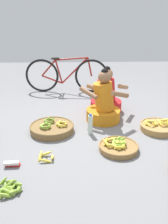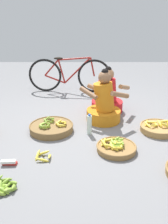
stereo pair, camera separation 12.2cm
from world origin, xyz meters
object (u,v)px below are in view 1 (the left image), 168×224
at_px(loose_bananas_front_right, 9,188).
at_px(water_bottle, 90,125).
at_px(vendor_woman_front, 104,105).
at_px(packet_carton_stack, 12,164).
at_px(loose_bananas_front_center, 46,157).
at_px(banana_basket_back_center, 118,146).
at_px(banana_basket_near_bicycle, 52,128).
at_px(banana_basket_back_left, 158,127).
at_px(bicycle_leaning, 67,75).
at_px(vendor_woman_behind, 106,97).

distance_m(loose_bananas_front_right, water_bottle, 1.43).
bearing_deg(vendor_woman_front, packet_carton_stack, -133.61).
height_order(loose_bananas_front_center, packet_carton_stack, loose_bananas_front_center).
height_order(banana_basket_back_center, water_bottle, water_bottle).
bearing_deg(banana_basket_near_bicycle, banana_basket_back_left, -0.54).
bearing_deg(packet_carton_stack, banana_basket_back_center, 13.99).
relative_size(loose_bananas_front_center, packet_carton_stack, 1.11).
bearing_deg(banana_basket_back_center, banana_basket_back_left, 38.24).
bearing_deg(vendor_woman_front, bicycle_leaning, 112.06).
distance_m(loose_bananas_front_right, packet_carton_stack, 0.41).
xyz_separation_m(vendor_woman_front, bicycle_leaning, (-0.60, 1.49, 0.10)).
bearing_deg(banana_basket_near_bicycle, packet_carton_stack, -113.67).
height_order(banana_basket_back_left, loose_bananas_front_right, banana_basket_back_left).
distance_m(vendor_woman_front, loose_bananas_front_center, 1.33).
height_order(bicycle_leaning, banana_basket_near_bicycle, bicycle_leaning).
xyz_separation_m(vendor_woman_front, loose_bananas_front_center, (-0.77, -1.06, -0.23)).
xyz_separation_m(banana_basket_near_bicycle, loose_bananas_front_center, (-0.01, -0.71, -0.03)).
distance_m(banana_basket_back_left, loose_bananas_front_center, 1.67).
relative_size(vendor_woman_front, banana_basket_back_center, 1.67).
bearing_deg(loose_bananas_front_right, vendor_woman_front, 56.19).
relative_size(bicycle_leaning, banana_basket_back_center, 3.48).
height_order(vendor_woman_front, vendor_woman_behind, vendor_woman_front).
bearing_deg(packet_carton_stack, water_bottle, 39.36).
distance_m(vendor_woman_front, water_bottle, 0.51).
height_order(banana_basket_back_left, packet_carton_stack, banana_basket_back_left).
bearing_deg(banana_basket_back_left, loose_bananas_front_center, -155.52).
xyz_separation_m(vendor_woman_behind, bicycle_leaning, (-0.69, 1.09, 0.12)).
relative_size(banana_basket_back_center, banana_basket_near_bicycle, 0.79).
relative_size(banana_basket_back_center, banana_basket_back_left, 0.96).
bearing_deg(loose_bananas_front_center, packet_carton_stack, -160.00).
bearing_deg(banana_basket_back_left, banana_basket_near_bicycle, 179.46).
height_order(bicycle_leaning, banana_basket_back_left, bicycle_leaning).
relative_size(banana_basket_near_bicycle, packet_carton_stack, 3.64).
distance_m(banana_basket_back_left, loose_bananas_front_right, 2.20).
distance_m(vendor_woman_front, banana_basket_near_bicycle, 0.87).
relative_size(vendor_woman_front, loose_bananas_front_center, 4.29).
height_order(loose_bananas_front_right, water_bottle, water_bottle).
bearing_deg(packet_carton_stack, loose_bananas_front_right, -81.13).
bearing_deg(vendor_woman_front, banana_basket_near_bicycle, -155.40).
xyz_separation_m(vendor_woman_front, water_bottle, (-0.23, -0.45, -0.12)).
xyz_separation_m(vendor_woman_behind, water_bottle, (-0.32, -0.84, -0.10)).
height_order(vendor_woman_behind, water_bottle, vendor_woman_behind).
bearing_deg(vendor_woman_behind, water_bottle, -110.59).
relative_size(vendor_woman_behind, water_bottle, 2.58).
relative_size(vendor_woman_behind, loose_bananas_front_center, 4.03).
relative_size(banana_basket_back_center, packet_carton_stack, 2.87).
height_order(vendor_woman_front, banana_basket_back_center, vendor_woman_front).
height_order(vendor_woman_behind, loose_bananas_front_center, vendor_woman_behind).
bearing_deg(banana_basket_near_bicycle, water_bottle, -10.07).
relative_size(vendor_woman_front, packet_carton_stack, 4.78).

